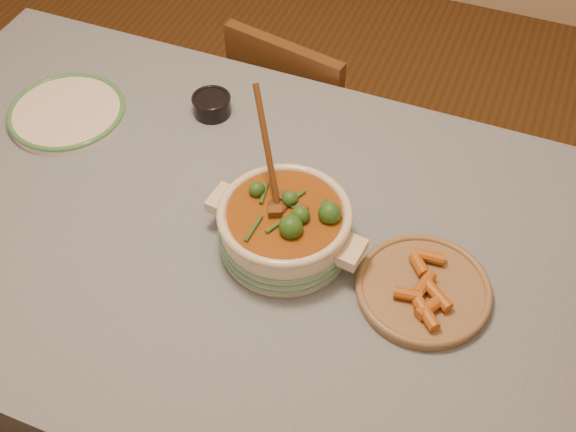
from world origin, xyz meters
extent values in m
plane|color=#4B2F15|center=(0.00, 0.00, 0.00)|extent=(4.50, 4.50, 0.00)
cube|color=brown|center=(0.00, 0.00, 0.72)|extent=(1.60, 1.00, 0.05)
cube|color=gray|center=(0.00, 0.00, 0.75)|extent=(1.68, 1.08, 0.01)
cylinder|color=brown|center=(-0.73, 0.43, 0.35)|extent=(0.07, 0.07, 0.70)
cylinder|color=brown|center=(0.73, 0.43, 0.35)|extent=(0.07, 0.07, 0.70)
cylinder|color=beige|center=(0.19, 0.00, 0.81)|extent=(0.29, 0.29, 0.11)
torus|color=beige|center=(0.19, 0.00, 0.86)|extent=(0.28, 0.28, 0.02)
cube|color=beige|center=(0.34, -0.02, 0.82)|extent=(0.05, 0.08, 0.03)
cube|color=beige|center=(0.04, 0.02, 0.82)|extent=(0.05, 0.08, 0.03)
cylinder|color=#955515|center=(0.19, 0.00, 0.85)|extent=(0.24, 0.24, 0.02)
cylinder|color=white|center=(-0.46, 0.18, 0.77)|extent=(0.32, 0.32, 0.02)
torus|color=#3F8C50|center=(-0.46, 0.18, 0.77)|extent=(0.29, 0.29, 0.01)
cylinder|color=black|center=(-0.13, 0.33, 0.78)|extent=(0.12, 0.12, 0.05)
torus|color=black|center=(-0.13, 0.33, 0.80)|extent=(0.10, 0.10, 0.01)
cylinder|color=black|center=(-0.13, 0.33, 0.79)|extent=(0.08, 0.08, 0.01)
cylinder|color=#917050|center=(0.50, -0.01, 0.77)|extent=(0.27, 0.27, 0.02)
torus|color=#917050|center=(0.50, -0.01, 0.78)|extent=(0.27, 0.27, 0.02)
cube|color=brown|center=(-0.02, 0.77, 0.40)|extent=(0.44, 0.44, 0.04)
cube|color=brown|center=(-0.06, 0.61, 0.60)|extent=(0.37, 0.11, 0.40)
cylinder|color=brown|center=(0.16, 0.90, 0.20)|extent=(0.04, 0.04, 0.40)
cylinder|color=brown|center=(-0.15, 0.96, 0.20)|extent=(0.04, 0.04, 0.40)
cylinder|color=brown|center=(0.10, 0.59, 0.20)|extent=(0.04, 0.04, 0.40)
cylinder|color=brown|center=(-0.21, 0.65, 0.20)|extent=(0.04, 0.04, 0.40)
cylinder|color=brown|center=(0.87, 0.17, 0.24)|extent=(0.04, 0.04, 0.47)
camera|label=1|loc=(0.55, -0.88, 1.96)|focal=45.00mm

